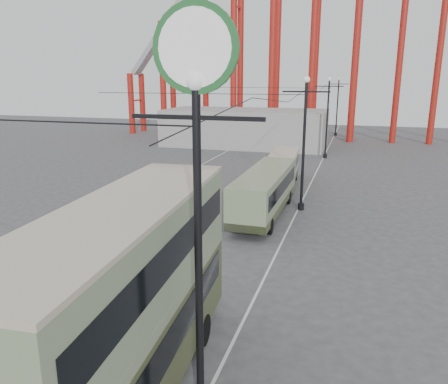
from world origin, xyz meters
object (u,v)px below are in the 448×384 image
(double_decker_bus, at_px, (127,296))
(single_decker_cream, at_px, (282,168))
(lamp_post_near, at_px, (197,137))
(single_decker_green, at_px, (265,190))
(pedestrian, at_px, (151,263))

(double_decker_bus, distance_m, single_decker_cream, 27.54)
(lamp_post_near, xyz_separation_m, single_decker_green, (-2.25, 19.03, -6.11))
(double_decker_bus, xyz_separation_m, pedestrian, (-3.08, 7.45, -2.55))
(lamp_post_near, distance_m, single_decker_cream, 28.58)
(single_decker_green, bearing_deg, pedestrian, -104.78)
(lamp_post_near, distance_m, single_decker_green, 20.12)
(lamp_post_near, xyz_separation_m, single_decker_cream, (-2.54, 27.77, -6.28))
(lamp_post_near, bearing_deg, single_decker_green, 96.75)
(lamp_post_near, height_order, single_decker_cream, lamp_post_near)
(double_decker_bus, bearing_deg, single_decker_cream, 86.23)
(lamp_post_near, height_order, double_decker_bus, lamp_post_near)
(double_decker_bus, xyz_separation_m, single_decker_cream, (-0.32, 27.48, -1.76))
(double_decker_bus, relative_size, pedestrian, 7.10)
(lamp_post_near, bearing_deg, double_decker_bus, 172.72)
(double_decker_bus, distance_m, single_decker_green, 18.82)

